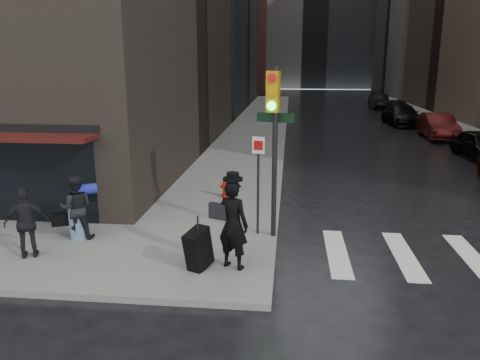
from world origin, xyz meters
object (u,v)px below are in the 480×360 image
object	(u,v)px
man_overcoat	(226,228)
parked_car_5	(379,101)
parked_car_4	(398,107)
fire_hydrant	(226,189)
parked_car_3	(402,115)
man_jeans	(76,207)
traffic_light	(273,130)
man_greycoat	(27,223)
parked_car_2	(438,126)

from	to	relation	value
man_overcoat	parked_car_5	xyz separation A→B (m)	(10.05, 38.53, -0.36)
parked_car_5	parked_car_4	bearing A→B (deg)	-85.40
fire_hydrant	parked_car_3	size ratio (longest dim) A/B	0.13
man_jeans	traffic_light	distance (m)	5.34
parked_car_4	man_jeans	bearing A→B (deg)	-115.25
man_greycoat	parked_car_2	size ratio (longest dim) A/B	0.36
parked_car_3	parked_car_5	distance (m)	12.38
man_jeans	traffic_light	world-z (taller)	traffic_light
traffic_light	fire_hydrant	world-z (taller)	traffic_light
man_greycoat	fire_hydrant	bearing A→B (deg)	-149.46
fire_hydrant	parked_car_4	size ratio (longest dim) A/B	0.16
man_jeans	parked_car_4	distance (m)	34.29
man_greycoat	fire_hydrant	world-z (taller)	man_greycoat
man_jeans	parked_car_2	world-z (taller)	man_jeans
parked_car_5	man_overcoat	bearing A→B (deg)	-105.01
fire_hydrant	parked_car_3	bearing A→B (deg)	63.59
parked_car_2	parked_car_3	world-z (taller)	parked_car_2
man_jeans	parked_car_4	size ratio (longest dim) A/B	0.40
man_overcoat	parked_car_3	world-z (taller)	man_overcoat
man_greycoat	parked_car_5	world-z (taller)	man_greycoat
man_jeans	parked_car_4	bearing A→B (deg)	-133.92
man_jeans	traffic_light	size ratio (longest dim) A/B	0.38
man_jeans	man_overcoat	bearing A→B (deg)	142.96
fire_hydrant	man_overcoat	bearing A→B (deg)	-82.15
parked_car_4	parked_car_2	bearing A→B (deg)	-91.44
parked_car_5	fire_hydrant	bearing A→B (deg)	-108.51
man_greycoat	traffic_light	distance (m)	6.16
man_jeans	traffic_light	bearing A→B (deg)	168.91
man_jeans	parked_car_2	size ratio (longest dim) A/B	0.36
traffic_light	parked_car_5	distance (m)	37.74
parked_car_3	parked_car_4	xyz separation A→B (m)	(1.08, 6.18, -0.04)
man_greycoat	parked_car_2	bearing A→B (deg)	-150.74
man_greycoat	parked_car_5	bearing A→B (deg)	-134.79
man_jeans	parked_car_4	world-z (taller)	man_jeans
parked_car_3	parked_car_2	bearing A→B (deg)	-85.49
parked_car_2	parked_car_4	world-z (taller)	parked_car_2
man_overcoat	parked_car_2	distance (m)	22.48
man_greycoat	traffic_light	bearing A→B (deg)	175.08
parked_car_5	man_jeans	bearing A→B (deg)	-111.11
parked_car_2	parked_car_4	bearing A→B (deg)	90.62
man_overcoat	man_greycoat	bearing A→B (deg)	23.04
parked_car_3	parked_car_4	world-z (taller)	parked_car_3
man_greycoat	fire_hydrant	size ratio (longest dim) A/B	2.54
man_greycoat	man_overcoat	bearing A→B (deg)	154.98
man_greycoat	parked_car_4	distance (m)	35.67
traffic_light	fire_hydrant	xyz separation A→B (m)	(-1.66, 3.50, -2.49)
traffic_light	fire_hydrant	distance (m)	4.61
parked_car_5	parked_car_2	bearing A→B (deg)	-89.67
man_jeans	fire_hydrant	bearing A→B (deg)	-146.78
traffic_light	man_jeans	bearing A→B (deg)	-157.82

